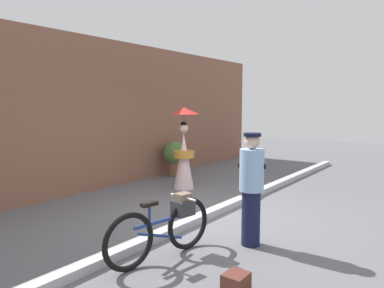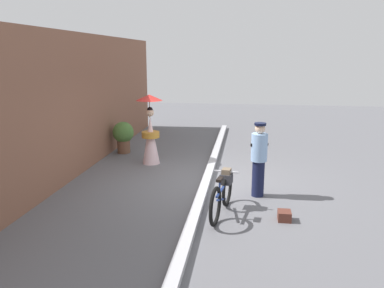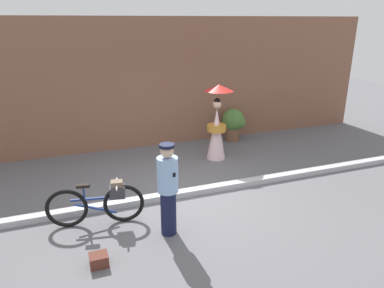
% 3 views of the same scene
% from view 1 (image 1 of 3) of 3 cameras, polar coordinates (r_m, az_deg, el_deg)
% --- Properties ---
extents(ground_plane, '(30.00, 30.00, 0.00)m').
position_cam_1_polar(ground_plane, '(6.43, 2.63, -11.59)').
color(ground_plane, slate).
extents(building_wall, '(14.00, 0.40, 3.50)m').
position_cam_1_polar(building_wall, '(8.54, -16.77, 4.53)').
color(building_wall, brown).
rests_on(building_wall, ground_plane).
extents(sidewalk_curb, '(14.00, 0.20, 0.12)m').
position_cam_1_polar(sidewalk_curb, '(6.41, 2.64, -11.08)').
color(sidewalk_curb, '#B2B2B7').
rests_on(sidewalk_curb, ground_plane).
extents(bicycle_near_officer, '(1.66, 0.48, 0.80)m').
position_cam_1_polar(bicycle_near_officer, '(4.73, -4.37, -12.97)').
color(bicycle_near_officer, black).
rests_on(bicycle_near_officer, ground_plane).
extents(person_officer, '(0.34, 0.37, 1.59)m').
position_cam_1_polar(person_officer, '(5.07, 9.47, -6.69)').
color(person_officer, '#141938').
rests_on(person_officer, ground_plane).
extents(person_with_parasol, '(0.72, 0.72, 1.91)m').
position_cam_1_polar(person_with_parasol, '(8.39, -1.32, -0.93)').
color(person_with_parasol, silver).
rests_on(person_with_parasol, ground_plane).
extents(potted_plant_by_door, '(0.66, 0.64, 0.97)m').
position_cam_1_polar(potted_plant_by_door, '(9.94, -2.63, -1.89)').
color(potted_plant_by_door, brown).
rests_on(potted_plant_by_door, ground_plane).
extents(backpack_on_pavement, '(0.27, 0.24, 0.18)m').
position_cam_1_polar(backpack_on_pavement, '(4.11, 7.11, -20.93)').
color(backpack_on_pavement, '#592D23').
rests_on(backpack_on_pavement, ground_plane).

